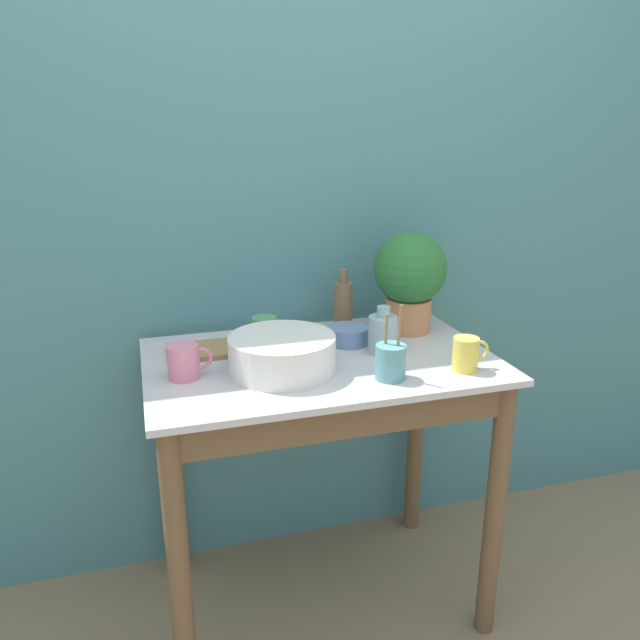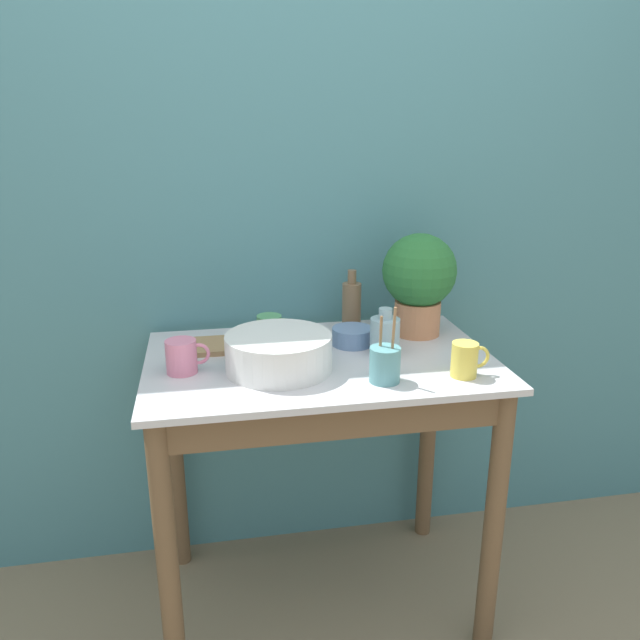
{
  "view_description": "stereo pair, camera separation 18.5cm",
  "coord_description": "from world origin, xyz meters",
  "px_view_note": "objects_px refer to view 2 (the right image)",
  "views": [
    {
      "loc": [
        -0.5,
        -1.35,
        1.58
      ],
      "look_at": [
        0.0,
        0.33,
        1.01
      ],
      "focal_mm": 35.0,
      "sensor_mm": 36.0,
      "label": 1
    },
    {
      "loc": [
        -0.32,
        -1.4,
        1.58
      ],
      "look_at": [
        0.0,
        0.33,
        1.01
      ],
      "focal_mm": 35.0,
      "sensor_mm": 36.0,
      "label": 2
    }
  ],
  "objects_px": {
    "tray_board": "(209,346)",
    "bottle_tall": "(352,305)",
    "bowl_small_blue": "(352,336)",
    "utensil_cup": "(385,364)",
    "mug_yellow": "(465,360)",
    "bottle_short": "(385,336)",
    "mug_green": "(270,329)",
    "potted_plant": "(419,278)",
    "mug_pink": "(182,356)",
    "bowl_wash_large": "(279,352)"
  },
  "relations": [
    {
      "from": "tray_board",
      "to": "bottle_short",
      "type": "bearing_deg",
      "value": -15.98
    },
    {
      "from": "mug_green",
      "to": "bottle_short",
      "type": "bearing_deg",
      "value": -27.49
    },
    {
      "from": "mug_yellow",
      "to": "tray_board",
      "type": "xyz_separation_m",
      "value": [
        -0.7,
        0.35,
        -0.04
      ]
    },
    {
      "from": "bowl_small_blue",
      "to": "mug_green",
      "type": "bearing_deg",
      "value": 165.32
    },
    {
      "from": "bottle_tall",
      "to": "mug_yellow",
      "type": "xyz_separation_m",
      "value": [
        0.22,
        -0.45,
        -0.04
      ]
    },
    {
      "from": "mug_green",
      "to": "mug_pink",
      "type": "height_order",
      "value": "mug_pink"
    },
    {
      "from": "bowl_small_blue",
      "to": "utensil_cup",
      "type": "distance_m",
      "value": 0.3
    },
    {
      "from": "potted_plant",
      "to": "bottle_tall",
      "type": "distance_m",
      "value": 0.25
    },
    {
      "from": "bottle_short",
      "to": "mug_green",
      "type": "bearing_deg",
      "value": 152.51
    },
    {
      "from": "mug_pink",
      "to": "tray_board",
      "type": "xyz_separation_m",
      "value": [
        0.08,
        0.18,
        -0.04
      ]
    },
    {
      "from": "potted_plant",
      "to": "bottle_tall",
      "type": "height_order",
      "value": "potted_plant"
    },
    {
      "from": "potted_plant",
      "to": "tray_board",
      "type": "distance_m",
      "value": 0.71
    },
    {
      "from": "potted_plant",
      "to": "bowl_small_blue",
      "type": "relative_size",
      "value": 2.61
    },
    {
      "from": "mug_pink",
      "to": "utensil_cup",
      "type": "distance_m",
      "value": 0.57
    },
    {
      "from": "potted_plant",
      "to": "mug_green",
      "type": "xyz_separation_m",
      "value": [
        -0.49,
        0.0,
        -0.15
      ]
    },
    {
      "from": "tray_board",
      "to": "bottle_tall",
      "type": "bearing_deg",
      "value": 11.48
    },
    {
      "from": "tray_board",
      "to": "bowl_wash_large",
      "type": "bearing_deg",
      "value": -47.26
    },
    {
      "from": "potted_plant",
      "to": "bottle_short",
      "type": "bearing_deg",
      "value": -133.68
    },
    {
      "from": "mug_yellow",
      "to": "potted_plant",
      "type": "bearing_deg",
      "value": 92.11
    },
    {
      "from": "mug_green",
      "to": "utensil_cup",
      "type": "height_order",
      "value": "utensil_cup"
    },
    {
      "from": "mug_yellow",
      "to": "tray_board",
      "type": "relative_size",
      "value": 0.5
    },
    {
      "from": "bowl_wash_large",
      "to": "bowl_small_blue",
      "type": "distance_m",
      "value": 0.31
    },
    {
      "from": "potted_plant",
      "to": "mug_pink",
      "type": "bearing_deg",
      "value": -165.43
    },
    {
      "from": "bowl_wash_large",
      "to": "bowl_small_blue",
      "type": "relative_size",
      "value": 2.36
    },
    {
      "from": "utensil_cup",
      "to": "bowl_small_blue",
      "type": "bearing_deg",
      "value": 93.56
    },
    {
      "from": "potted_plant",
      "to": "mug_yellow",
      "type": "bearing_deg",
      "value": -87.89
    },
    {
      "from": "mug_green",
      "to": "mug_yellow",
      "type": "relative_size",
      "value": 1.04
    },
    {
      "from": "bottle_tall",
      "to": "utensil_cup",
      "type": "height_order",
      "value": "utensil_cup"
    },
    {
      "from": "mug_green",
      "to": "tray_board",
      "type": "relative_size",
      "value": 0.52
    },
    {
      "from": "mug_yellow",
      "to": "bowl_small_blue",
      "type": "relative_size",
      "value": 0.86
    },
    {
      "from": "potted_plant",
      "to": "mug_yellow",
      "type": "xyz_separation_m",
      "value": [
        0.01,
        -0.37,
        -0.14
      ]
    },
    {
      "from": "mug_green",
      "to": "potted_plant",
      "type": "bearing_deg",
      "value": -0.43
    },
    {
      "from": "potted_plant",
      "to": "bowl_small_blue",
      "type": "bearing_deg",
      "value": -165.04
    },
    {
      "from": "mug_pink",
      "to": "tray_board",
      "type": "bearing_deg",
      "value": 67.47
    },
    {
      "from": "mug_pink",
      "to": "utensil_cup",
      "type": "bearing_deg",
      "value": -17.05
    },
    {
      "from": "mug_pink",
      "to": "tray_board",
      "type": "distance_m",
      "value": 0.2
    },
    {
      "from": "bottle_short",
      "to": "tray_board",
      "type": "bearing_deg",
      "value": 164.02
    },
    {
      "from": "bottle_tall",
      "to": "bowl_small_blue",
      "type": "height_order",
      "value": "bottle_tall"
    },
    {
      "from": "bottle_tall",
      "to": "mug_pink",
      "type": "xyz_separation_m",
      "value": [
        -0.56,
        -0.28,
        -0.04
      ]
    },
    {
      "from": "bowl_wash_large",
      "to": "bottle_tall",
      "type": "relative_size",
      "value": 1.46
    },
    {
      "from": "mug_green",
      "to": "mug_pink",
      "type": "relative_size",
      "value": 0.93
    },
    {
      "from": "bowl_wash_large",
      "to": "tray_board",
      "type": "relative_size",
      "value": 1.38
    },
    {
      "from": "bowl_small_blue",
      "to": "bottle_short",
      "type": "bearing_deg",
      "value": -54.33
    },
    {
      "from": "potted_plant",
      "to": "tray_board",
      "type": "bearing_deg",
      "value": -178.55
    },
    {
      "from": "bowl_small_blue",
      "to": "utensil_cup",
      "type": "height_order",
      "value": "utensil_cup"
    },
    {
      "from": "potted_plant",
      "to": "mug_pink",
      "type": "xyz_separation_m",
      "value": [
        -0.76,
        -0.2,
        -0.14
      ]
    },
    {
      "from": "bowl_small_blue",
      "to": "tray_board",
      "type": "bearing_deg",
      "value": 174.22
    },
    {
      "from": "mug_pink",
      "to": "mug_yellow",
      "type": "bearing_deg",
      "value": -12.51
    },
    {
      "from": "mug_green",
      "to": "mug_yellow",
      "type": "bearing_deg",
      "value": -36.54
    },
    {
      "from": "bowl_small_blue",
      "to": "tray_board",
      "type": "height_order",
      "value": "bowl_small_blue"
    }
  ]
}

